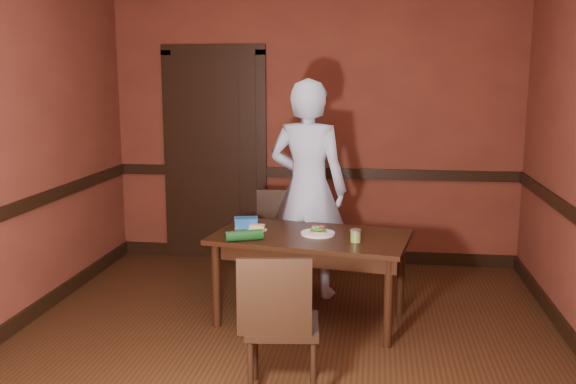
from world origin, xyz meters
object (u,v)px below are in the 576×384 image
(chair_near, at_px, (283,323))
(person, at_px, (308,189))
(dining_table, at_px, (311,278))
(chair_far, at_px, (275,245))
(sandwich_plate, at_px, (318,232))
(sauce_jar, at_px, (356,236))
(cheese_saucer, at_px, (257,228))
(food_tub, at_px, (246,222))

(chair_near, xyz_separation_m, person, (-0.05, 1.78, 0.47))
(dining_table, relative_size, chair_far, 1.62)
(chair_near, bearing_deg, sandwich_plate, -100.82)
(person, bearing_deg, chair_near, 104.13)
(sandwich_plate, height_order, sauce_jar, sauce_jar)
(chair_far, xyz_separation_m, chair_near, (0.31, -1.68, -0.00))
(sandwich_plate, height_order, cheese_saucer, sandwich_plate)
(person, bearing_deg, sauce_jar, 131.70)
(dining_table, bearing_deg, sauce_jar, -16.73)
(person, height_order, sandwich_plate, person)
(dining_table, xyz_separation_m, food_tub, (-0.53, 0.16, 0.38))
(sauce_jar, bearing_deg, sandwich_plate, 148.67)
(chair_far, distance_m, cheese_saucer, 0.51)
(sandwich_plate, bearing_deg, food_tub, 165.32)
(chair_far, bearing_deg, cheese_saucer, -106.08)
(chair_far, bearing_deg, chair_near, -86.97)
(dining_table, height_order, food_tub, food_tub)
(food_tub, bearing_deg, chair_near, -82.11)
(sandwich_plate, distance_m, sauce_jar, 0.34)
(dining_table, relative_size, food_tub, 6.92)
(sauce_jar, bearing_deg, food_tub, 159.36)
(sandwich_plate, bearing_deg, person, 103.26)
(chair_near, height_order, cheese_saucer, chair_near)
(chair_far, distance_m, sauce_jar, 1.01)
(person, xyz_separation_m, cheese_saucer, (-0.33, -0.54, -0.22))
(chair_far, distance_m, sandwich_plate, 0.69)
(sauce_jar, distance_m, food_tub, 0.93)
(sauce_jar, bearing_deg, chair_near, -110.75)
(dining_table, bearing_deg, cheese_saucer, -179.84)
(sauce_jar, bearing_deg, cheese_saucer, 162.93)
(chair_near, height_order, person, person)
(person, distance_m, sauce_jar, 0.90)
(chair_far, height_order, sauce_jar, chair_far)
(person, bearing_deg, food_tub, 57.86)
(cheese_saucer, distance_m, food_tub, 0.14)
(sandwich_plate, bearing_deg, sauce_jar, -31.33)
(sandwich_plate, xyz_separation_m, cheese_saucer, (-0.48, 0.06, 0.00))
(chair_near, relative_size, sandwich_plate, 3.43)
(food_tub, bearing_deg, sauce_jar, -32.73)
(dining_table, bearing_deg, sandwich_plate, 18.81)
(chair_near, height_order, sandwich_plate, chair_near)
(person, relative_size, cheese_saucer, 12.26)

